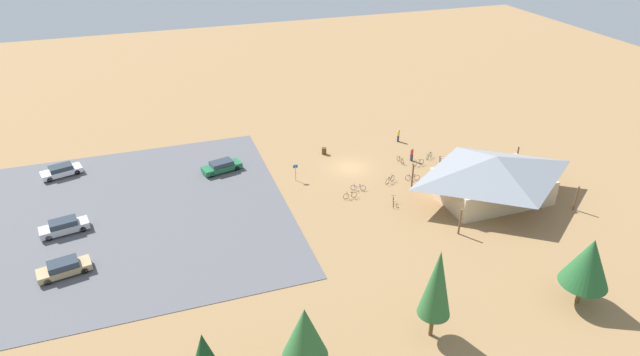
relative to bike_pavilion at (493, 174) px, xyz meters
The scene contains 23 objects.
ground 17.23m from the bike_pavilion, 43.81° to the right, with size 160.00×160.00×0.00m, color #937047.
parking_lot_asphalt 40.39m from the bike_pavilion, 12.71° to the right, with size 34.39×32.72×0.05m, color #56565B.
bike_pavilion is the anchor object (origin of this frame).
trash_bin 21.79m from the bike_pavilion, 49.34° to the right, with size 0.60×0.60×0.90m, color brown.
lot_sign 22.46m from the bike_pavilion, 28.80° to the right, with size 0.56×0.08×2.20m.
pine_far_west 17.47m from the bike_pavilion, 79.97° to the left, with size 3.92×3.92×6.45m.
pine_mideast 32.69m from the bike_pavilion, 33.07° to the left, with size 3.19×3.19×6.98m.
pine_midwest 23.54m from the bike_pavilion, 44.72° to the left, with size 2.53×2.53×8.13m.
bicycle_blue_yard_center 15.07m from the bike_pavilion, 25.04° to the right, with size 1.65×0.74×0.75m.
bicycle_green_trailside 11.36m from the bike_pavilion, 81.40° to the right, with size 1.34×1.02×0.77m.
bicycle_silver_yard_front 10.70m from the bike_pavilion, 67.45° to the right, with size 1.75×0.49×0.83m.
bicycle_white_yard_left 11.48m from the bike_pavilion, 10.88° to the right, with size 0.78×1.63×0.91m.
bicycle_teal_near_sign 9.48m from the bike_pavilion, 82.94° to the right, with size 0.76×1.68×0.87m.
bicycle_red_lone_west 12.69m from the bike_pavilion, 62.47° to the right, with size 0.48×1.65×0.81m.
bicycle_black_lone_east 11.69m from the bike_pavilion, 36.22° to the right, with size 1.53×0.87×0.89m.
bicycle_purple_near_porch 9.42m from the bike_pavilion, 44.88° to the right, with size 1.68×0.63×0.80m.
bicycle_yellow_by_bin 15.99m from the bike_pavilion, 18.07° to the right, with size 1.70×0.48×0.84m.
car_silver_second_row 45.61m from the bike_pavilion, ahead, with size 4.89×2.59×1.45m.
car_green_inner_stall 31.89m from the bike_pavilion, 29.95° to the right, with size 5.06×2.92×1.35m.
car_white_far_end 50.71m from the bike_pavilion, 24.48° to the right, with size 4.91×3.10×1.33m.
car_tan_by_curb 44.45m from the bike_pavilion, ahead, with size 4.83×2.69×1.40m.
visitor_crossing_yard 11.97m from the bike_pavilion, 69.33° to the right, with size 0.36×0.36×1.80m.
visitor_near_lot 17.26m from the bike_pavilion, 79.19° to the right, with size 0.38×0.40×1.77m.
Camera 1 is at (22.57, 54.75, 31.25)m, focal length 30.11 mm.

